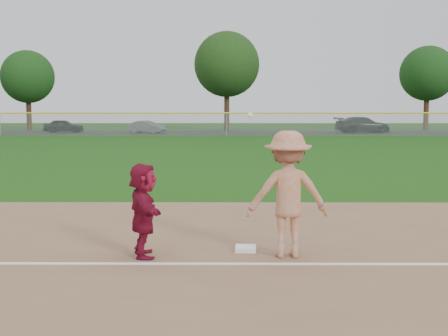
{
  "coord_description": "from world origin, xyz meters",
  "views": [
    {
      "loc": [
        0.07,
        -9.45,
        2.49
      ],
      "look_at": [
        0.0,
        1.5,
        1.3
      ],
      "focal_mm": 45.0,
      "sensor_mm": 36.0,
      "label": 1
    }
  ],
  "objects_px": {
    "car_mid": "(147,127)",
    "base_runner": "(143,210)",
    "car_left": "(64,126)",
    "first_base": "(246,249)",
    "car_right": "(363,125)"
  },
  "relations": [
    {
      "from": "first_base",
      "to": "base_runner",
      "type": "bearing_deg",
      "value": -167.73
    },
    {
      "from": "car_left",
      "to": "car_right",
      "type": "xyz_separation_m",
      "value": [
        29.46,
        -0.79,
        0.13
      ]
    },
    {
      "from": "car_mid",
      "to": "base_runner",
      "type": "bearing_deg",
      "value": -149.62
    },
    {
      "from": "base_runner",
      "to": "car_right",
      "type": "bearing_deg",
      "value": -30.2
    },
    {
      "from": "car_right",
      "to": "car_left",
      "type": "bearing_deg",
      "value": 77.85
    },
    {
      "from": "first_base",
      "to": "car_left",
      "type": "height_order",
      "value": "car_left"
    },
    {
      "from": "car_left",
      "to": "base_runner",
      "type": "bearing_deg",
      "value": -167.35
    },
    {
      "from": "first_base",
      "to": "base_runner",
      "type": "distance_m",
      "value": 1.89
    },
    {
      "from": "car_left",
      "to": "car_mid",
      "type": "xyz_separation_m",
      "value": [
        8.45,
        -1.24,
        -0.05
      ]
    },
    {
      "from": "car_mid",
      "to": "car_right",
      "type": "bearing_deg",
      "value": -66.46
    },
    {
      "from": "base_runner",
      "to": "car_mid",
      "type": "distance_m",
      "value": 45.76
    },
    {
      "from": "first_base",
      "to": "base_runner",
      "type": "relative_size",
      "value": 0.23
    },
    {
      "from": "first_base",
      "to": "car_right",
      "type": "distance_m",
      "value": 47.19
    },
    {
      "from": "base_runner",
      "to": "car_left",
      "type": "xyz_separation_m",
      "value": [
        -14.86,
        46.55,
        -0.14
      ]
    },
    {
      "from": "car_left",
      "to": "car_right",
      "type": "height_order",
      "value": "car_right"
    }
  ]
}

